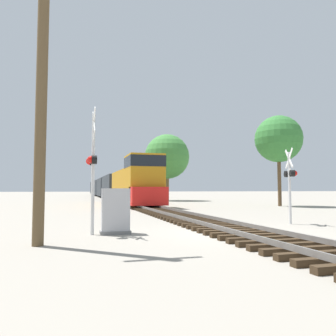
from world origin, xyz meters
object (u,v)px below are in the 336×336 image
(utility_pole, at_px, (42,86))
(tree_mid_background, at_px, (167,157))
(freight_train, at_px, (107,187))
(crossing_signal_near, at_px, (92,164))
(tree_far_right, at_px, (279,139))
(relay_cabinet, at_px, (115,211))
(crossing_signal_far, at_px, (290,178))

(utility_pole, xyz_separation_m, tree_mid_background, (13.25, 34.00, 1.55))
(tree_mid_background, bearing_deg, freight_train, 110.48)
(crossing_signal_near, bearing_deg, tree_far_right, 127.66)
(freight_train, relative_size, tree_far_right, 8.92)
(freight_train, xyz_separation_m, tree_far_right, (12.86, -35.06, 4.40))
(freight_train, height_order, crossing_signal_near, freight_train)
(relay_cabinet, height_order, utility_pole, utility_pole)
(freight_train, relative_size, utility_pole, 8.56)
(crossing_signal_near, relative_size, relay_cabinet, 2.75)
(tree_far_right, bearing_deg, crossing_signal_near, -140.16)
(utility_pole, distance_m, tree_far_right, 25.76)
(crossing_signal_far, bearing_deg, crossing_signal_near, 113.19)
(freight_train, bearing_deg, utility_pole, -97.22)
(freight_train, bearing_deg, tree_far_right, -69.86)
(crossing_signal_far, height_order, relay_cabinet, crossing_signal_far)
(freight_train, height_order, tree_far_right, tree_far_right)
(crossing_signal_far, bearing_deg, freight_train, 20.75)
(crossing_signal_far, xyz_separation_m, utility_pole, (-10.47, -3.00, 2.46))
(relay_cabinet, xyz_separation_m, tree_mid_background, (10.87, 32.12, 5.32))
(relay_cabinet, relative_size, tree_far_right, 0.19)
(crossing_signal_near, xyz_separation_m, tree_far_right, (17.87, 14.91, 3.82))
(tree_far_right, bearing_deg, freight_train, 110.14)
(tree_mid_background, bearing_deg, relay_cabinet, -108.69)
(crossing_signal_near, xyz_separation_m, relay_cabinet, (0.83, -0.02, -1.69))
(utility_pole, bearing_deg, tree_mid_background, 68.72)
(utility_pole, xyz_separation_m, tree_far_right, (19.43, 16.82, 1.75))
(crossing_signal_near, height_order, utility_pole, utility_pole)
(relay_cabinet, bearing_deg, crossing_signal_far, 7.83)
(tree_far_right, relative_size, tree_mid_background, 0.92)
(relay_cabinet, height_order, tree_mid_background, tree_mid_background)
(crossing_signal_far, xyz_separation_m, tree_far_right, (8.96, 13.82, 4.21))
(crossing_signal_near, height_order, tree_mid_background, tree_mid_background)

